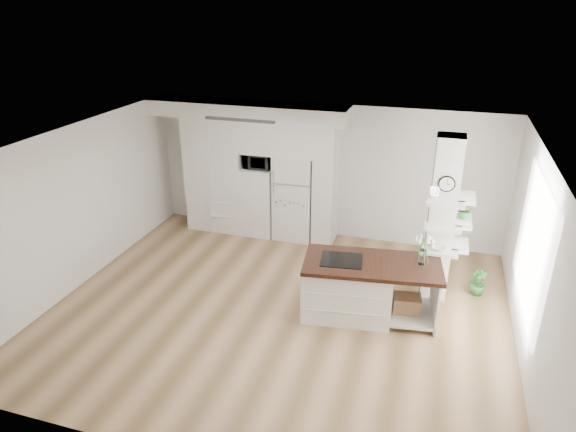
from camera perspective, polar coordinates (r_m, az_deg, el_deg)
name	(u,v)px	position (r m, az deg, el deg)	size (l,w,h in m)	color
floor	(279,310)	(8.25, -1.01, -10.39)	(7.00, 6.00, 0.01)	tan
room	(278,201)	(7.39, -1.11, 1.67)	(7.04, 6.04, 2.72)	white
cabinet_wall	(251,162)	(10.34, -4.16, 5.96)	(4.00, 0.71, 2.70)	silver
refrigerator	(295,196)	(10.27, 0.79, 2.18)	(0.78, 0.69, 1.75)	white
column	(447,222)	(8.31, 17.24, -0.65)	(0.69, 0.90, 2.70)	silver
window	(533,246)	(7.60, 25.54, -3.02)	(2.40, 2.40, 0.00)	white
pendant_light	(400,193)	(7.12, 12.39, 2.56)	(0.12, 0.12, 0.10)	white
kitchen_island	(355,287)	(7.99, 7.47, -7.79)	(2.15, 1.23, 1.49)	silver
bookshelf	(228,217)	(10.79, -6.73, -0.16)	(0.65, 0.44, 0.72)	silver
floor_plant_a	(478,281)	(9.12, 20.35, -6.84)	(0.25, 0.20, 0.45)	#2D7230
floor_plant_b	(478,282)	(9.09, 20.36, -6.93)	(0.25, 0.25, 0.44)	#2D7230
microwave	(258,161)	(10.22, -3.35, 6.15)	(0.54, 0.37, 0.30)	#2D2D2D
shelf_plant	(465,210)	(8.41, 19.11, 0.68)	(0.27, 0.23, 0.30)	#2D7230
decor_bowl	(439,248)	(8.24, 16.38, -3.44)	(0.22, 0.22, 0.05)	white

